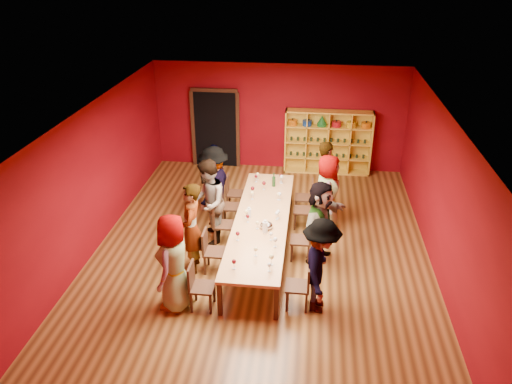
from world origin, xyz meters
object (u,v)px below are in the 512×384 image
Objects in this scene: person_right_3 at (327,193)px; person_right_4 at (325,179)px; chair_person_left_4 at (232,191)px; person_right_0 at (320,266)px; wine_bottle at (274,181)px; chair_person_left_2 at (220,222)px; chair_person_right_0 at (302,284)px; chair_person_right_4 at (307,195)px; chair_person_right_3 at (306,208)px; person_left_1 at (191,228)px; spittoon_bowl at (266,225)px; shelving_unit at (328,139)px; person_left_4 at (215,177)px; person_left_3 at (214,186)px; person_left_2 at (208,203)px; chair_person_left_3 at (227,204)px; person_left_0 at (174,263)px; person_right_2 at (320,222)px; chair_person_left_1 at (211,249)px; chair_person_right_2 at (305,238)px; tasting_table at (262,221)px; chair_person_left_0 at (198,284)px.

person_right_4 is at bearing 6.29° from person_right_3.
person_right_0 reaches higher than chair_person_left_4.
chair_person_left_4 is 2.26m from person_right_4.
chair_person_left_2 is at bearing -126.65° from wine_bottle.
chair_person_right_0 is at bearing -47.41° from chair_person_left_2.
chair_person_right_4 is 0.59m from person_right_4.
chair_person_left_2 is 1.53m from chair_person_left_4.
wine_bottle is at bearing 146.89° from chair_person_right_3.
person_left_1 reaches higher than chair_person_right_0.
person_right_3 is 1.88m from spittoon_bowl.
shelving_unit is at bearing 1.66° from person_right_0.
person_left_4 is (-0.39, -0.00, 0.34)m from chair_person_left_4.
wine_bottle is at bearing 124.42° from person_left_3.
person_left_2 is 2.13× the size of chair_person_left_3.
person_right_4 is at bearing -91.95° from shelving_unit.
person_left_0 is 4.34m from chair_person_right_4.
person_left_4 is 3.17m from person_right_2.
chair_person_left_2 is 3.39× the size of spittoon_bowl.
person_right_0 is (2.51, -3.51, 0.05)m from person_left_4.
chair_person_right_2 is at bearing 19.41° from chair_person_left_1.
chair_person_left_4 is 0.50× the size of person_right_0.
person_left_2 is at bearing -144.17° from chair_person_right_4.
spittoon_bowl is (1.40, 0.50, -0.12)m from person_left_1.
person_right_0 is 2.88m from chair_person_right_3.
tasting_table is 2.56× the size of person_right_2.
person_left_1 reaches higher than person_left_0.
spittoon_bowl is (1.05, 1.63, 0.32)m from chair_person_left_0.
shelving_unit is 1.37× the size of person_right_2.
person_left_3 is at bearing 170.03° from person_left_1.
spittoon_bowl is (-1.06, -0.14, -0.07)m from person_right_2.
person_left_2 is at bearing 111.35° from person_right_3.
chair_person_left_3 is at bearing 92.96° from person_right_3.
shelving_unit is 2.70× the size of chair_person_left_1.
chair_person_left_4 is 1.00× the size of chair_person_right_3.
chair_person_left_3 is 2.35m from person_right_4.
person_left_1 is at bearing 157.37° from chair_person_right_0.
shelving_unit is at bearing 69.94° from chair_person_left_0.
person_right_4 is (2.22, 2.57, 0.44)m from chair_person_left_1.
chair_person_left_1 is 2.68m from wine_bottle.
chair_person_right_2 is (2.11, -1.27, -0.44)m from person_left_3.
person_left_3 is at bearing 85.00° from person_right_2.
person_left_0 is 4.53m from person_right_4.
person_right_4 is (2.22, 3.70, 0.44)m from chair_person_left_0.
person_left_3 reaches higher than person_right_3.
person_left_3 is 1.05× the size of person_right_0.
person_right_2 is 1.93m from person_right_4.
chair_person_left_3 is 1.00× the size of chair_person_right_0.
chair_person_left_2 is at bearing 50.35° from person_right_0.
chair_person_right_4 is at bearing 61.86° from tasting_table.
shelving_unit is 3.50m from chair_person_left_4.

